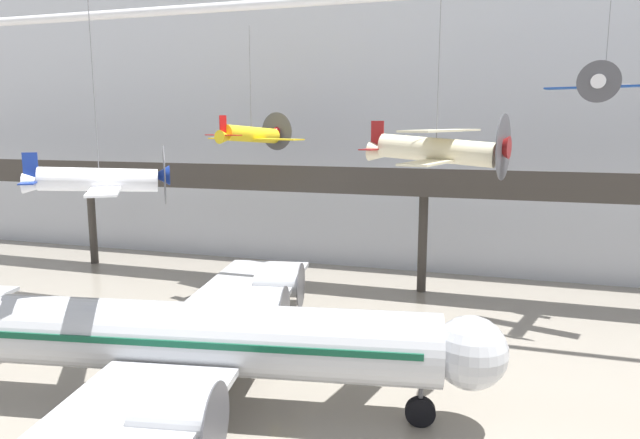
{
  "coord_description": "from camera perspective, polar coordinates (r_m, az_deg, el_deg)",
  "views": [
    {
      "loc": [
        5.27,
        -14.23,
        12.8
      ],
      "look_at": [
        -3.0,
        12.17,
        8.16
      ],
      "focal_mm": 32.0,
      "sensor_mm": 36.0,
      "label": 1
    }
  ],
  "objects": [
    {
      "name": "suspended_plane_yellow_lowwing",
      "position": [
        43.07,
        -6.88,
        8.41
      ],
      "size": [
        8.32,
        7.0,
        9.05
      ],
      "rotation": [
        0.0,
        0.0,
        1.29
      ],
      "color": "yellow"
    },
    {
      "name": "hangar_back_wall",
      "position": [
        50.9,
        11.62,
        9.48
      ],
      "size": [
        140.0,
        3.0,
        25.88
      ],
      "color": "silver",
      "rests_on": "ground"
    },
    {
      "name": "suspended_plane_cream_biplane",
      "position": [
        28.6,
        11.58,
        6.91
      ],
      "size": [
        7.23,
        8.74,
        9.58
      ],
      "rotation": [
        0.0,
        0.0,
        6.07
      ],
      "color": "beige"
    },
    {
      "name": "suspended_plane_blue_trainer",
      "position": [
        38.9,
        26.55,
        12.11
      ],
      "size": [
        6.62,
        5.55,
        5.93
      ],
      "rotation": [
        0.0,
        0.0,
        4.44
      ],
      "color": "#1E4CAD"
    },
    {
      "name": "mezzanine_walkway",
      "position": [
        42.68,
        10.21,
        2.98
      ],
      "size": [
        110.0,
        3.2,
        9.7
      ],
      "color": "#38332D",
      "rests_on": "ground"
    },
    {
      "name": "airliner_silver_main",
      "position": [
        26.86,
        -14.98,
        -11.38
      ],
      "size": [
        29.77,
        34.13,
        9.43
      ],
      "rotation": [
        0.0,
        0.0,
        0.17
      ],
      "color": "#B7BABF",
      "rests_on": "ground"
    },
    {
      "name": "suspended_plane_white_twin",
      "position": [
        28.01,
        -21.18,
        3.69
      ],
      "size": [
        6.55,
        7.15,
        10.7
      ],
      "rotation": [
        0.0,
        0.0,
        0.59
      ],
      "color": "silver"
    }
  ]
}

